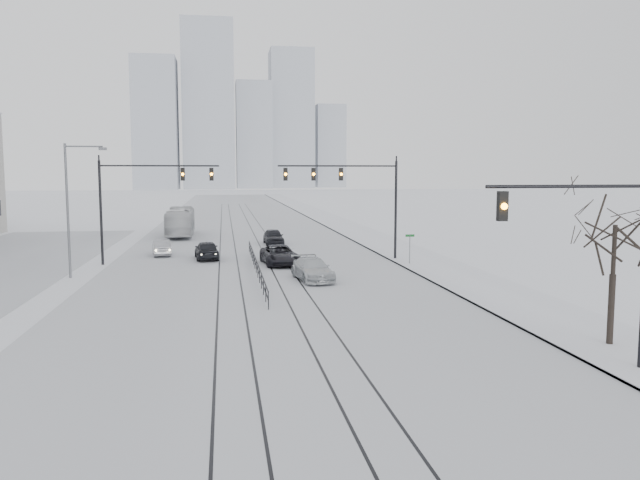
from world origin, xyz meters
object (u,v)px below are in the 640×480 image
at_px(sedan_sb_outer, 162,248).
at_px(sedan_nb_front, 280,255).
at_px(bare_tree, 615,238).
at_px(box_truck, 181,222).
at_px(sedan_sb_inner, 207,250).
at_px(sedan_nb_far, 273,237).
at_px(traffic_mast_near, 605,245).
at_px(sedan_nb_right, 313,269).

xyz_separation_m(sedan_sb_outer, sedan_nb_front, (9.52, -6.95, 0.07)).
xyz_separation_m(bare_tree, box_truck, (-20.20, 48.36, -2.90)).
distance_m(sedan_sb_outer, sedan_nb_front, 11.79).
bearing_deg(sedan_nb_front, sedan_sb_inner, 140.26).
height_order(sedan_sb_outer, sedan_nb_far, sedan_nb_far).
distance_m(sedan_nb_front, box_truck, 25.18).
bearing_deg(box_truck, bare_tree, 112.16).
bearing_deg(sedan_nb_far, box_truck, 132.91).
relative_size(bare_tree, sedan_sb_inner, 1.35).
relative_size(sedan_sb_outer, box_truck, 0.36).
height_order(bare_tree, sedan_nb_far, bare_tree).
distance_m(sedan_nb_front, sedan_nb_far, 13.76).
relative_size(traffic_mast_near, sedan_sb_outer, 1.71).
xyz_separation_m(traffic_mast_near, box_truck, (-17.79, 51.36, -2.97)).
height_order(bare_tree, box_truck, bare_tree).
xyz_separation_m(bare_tree, sedan_nb_front, (-11.20, 24.86, -3.75)).
xyz_separation_m(bare_tree, sedan_nb_far, (-10.58, 38.61, -3.73)).
bearing_deg(box_truck, sedan_sb_inner, 99.25).
relative_size(sedan_nb_front, box_truck, 0.47).
bearing_deg(sedan_nb_far, sedan_sb_outer, -147.84).
bearing_deg(sedan_sb_inner, sedan_sb_outer, -43.41).
xyz_separation_m(sedan_nb_right, box_truck, (-10.51, 30.86, 0.86)).
bearing_deg(sedan_sb_outer, sedan_sb_inner, 133.46).
xyz_separation_m(sedan_sb_inner, sedan_nb_right, (7.14, -11.24, -0.04)).
xyz_separation_m(traffic_mast_near, sedan_nb_far, (-8.17, 41.61, -3.80)).
height_order(sedan_nb_far, box_truck, box_truck).
xyz_separation_m(sedan_sb_outer, sedan_nb_far, (10.14, 6.80, 0.09)).
bearing_deg(box_truck, sedan_nb_right, 108.30).
bearing_deg(sedan_sb_outer, box_truck, -100.20).
relative_size(sedan_sb_inner, sedan_nb_front, 0.84).
relative_size(sedan_nb_front, sedan_nb_right, 1.06).
height_order(sedan_sb_inner, sedan_nb_right, sedan_sb_inner).
xyz_separation_m(sedan_nb_front, sedan_nb_far, (0.62, 13.75, 0.02)).
relative_size(sedan_sb_inner, sedan_sb_outer, 1.10).
bearing_deg(sedan_sb_inner, box_truck, -85.50).
bearing_deg(sedan_nb_right, traffic_mast_near, -77.76).
relative_size(sedan_nb_front, sedan_nb_far, 1.20).
bearing_deg(box_truck, sedan_nb_front, 110.44).
bearing_deg(bare_tree, sedan_nb_right, 118.96).
distance_m(bare_tree, sedan_sb_outer, 38.15).
xyz_separation_m(bare_tree, sedan_sb_outer, (-20.72, 31.81, -3.81)).
bearing_deg(sedan_sb_inner, sedan_nb_front, 140.11).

